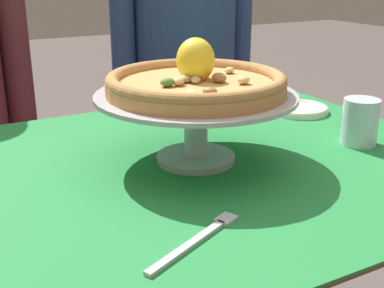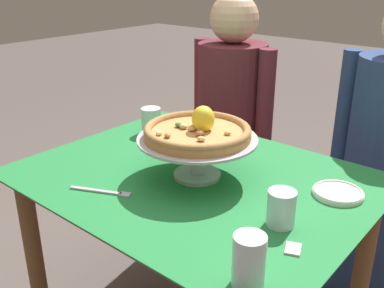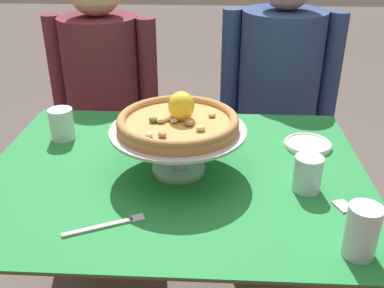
{
  "view_description": "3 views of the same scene",
  "coord_description": "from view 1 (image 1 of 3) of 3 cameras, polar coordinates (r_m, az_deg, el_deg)",
  "views": [
    {
      "loc": [
        -0.44,
        -0.8,
        1.07
      ],
      "look_at": [
        0.01,
        0.02,
        0.74
      ],
      "focal_mm": 47.77,
      "sensor_mm": 36.0,
      "label": 1
    },
    {
      "loc": [
        0.82,
        -0.98,
        1.34
      ],
      "look_at": [
        -0.0,
        -0.01,
        0.82
      ],
      "focal_mm": 41.47,
      "sensor_mm": 36.0,
      "label": 2
    },
    {
      "loc": [
        0.1,
        -1.08,
        1.35
      ],
      "look_at": [
        0.04,
        0.07,
        0.76
      ],
      "focal_mm": 41.12,
      "sensor_mm": 36.0,
      "label": 3
    }
  ],
  "objects": [
    {
      "name": "pizza",
      "position": [
        0.94,
        0.48,
        6.98
      ],
      "size": [
        0.33,
        0.33,
        0.1
      ],
      "color": "tan",
      "rests_on": "pizza_stand"
    },
    {
      "name": "side_plate",
      "position": [
        1.33,
        11.85,
        3.86
      ],
      "size": [
        0.15,
        0.15,
        0.02
      ],
      "color": "white",
      "rests_on": "dining_table"
    },
    {
      "name": "diner_right",
      "position": [
        1.81,
        -0.86,
        4.95
      ],
      "size": [
        0.5,
        0.38,
        1.25
      ],
      "color": "navy",
      "rests_on": "ground"
    },
    {
      "name": "dinner_fork",
      "position": [
        0.71,
        0.81,
        -10.48
      ],
      "size": [
        0.18,
        0.1,
        0.01
      ],
      "color": "#B7B7C1",
      "rests_on": "dining_table"
    },
    {
      "name": "water_glass_side_right",
      "position": [
        1.11,
        18.22,
        2.03
      ],
      "size": [
        0.07,
        0.07,
        0.1
      ],
      "color": "silver",
      "rests_on": "dining_table"
    },
    {
      "name": "pizza_stand",
      "position": [
        0.95,
        0.47,
        3.72
      ],
      "size": [
        0.37,
        0.37,
        0.13
      ],
      "color": "#B7B7C1",
      "rests_on": "dining_table"
    },
    {
      "name": "dining_table",
      "position": [
        1.03,
        -0.01,
        -7.96
      ],
      "size": [
        1.08,
        0.84,
        0.71
      ],
      "color": "brown",
      "rests_on": "ground"
    }
  ]
}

